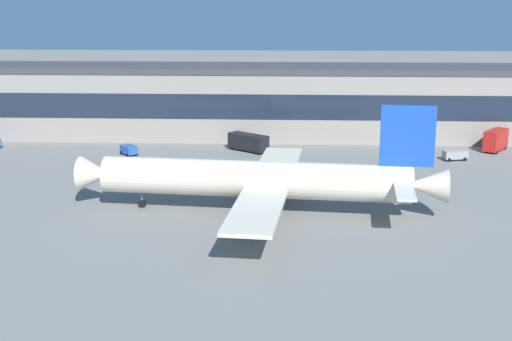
# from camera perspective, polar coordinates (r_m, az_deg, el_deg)

# --- Properties ---
(ground_plane) EXTENTS (600.00, 600.00, 0.00)m
(ground_plane) POSITION_cam_1_polar(r_m,az_deg,el_deg) (97.25, -6.50, -3.25)
(ground_plane) COLOR slate
(terminal_building) EXTENTS (175.02, 16.84, 15.23)m
(terminal_building) POSITION_cam_1_polar(r_m,az_deg,el_deg) (146.86, -3.33, 5.84)
(terminal_building) COLOR gray
(terminal_building) RESTS_ON ground_plane
(airliner) EXTENTS (51.48, 44.02, 15.51)m
(airliner) POSITION_cam_1_polar(r_m,az_deg,el_deg) (93.95, 0.43, -0.76)
(airliner) COLOR beige
(airliner) RESTS_ON ground_plane
(baggage_tug) EXTENTS (3.86, 4.03, 1.85)m
(baggage_tug) POSITION_cam_1_polar(r_m,az_deg,el_deg) (131.70, -10.59, 1.74)
(baggage_tug) COLOR #2651A5
(baggage_tug) RESTS_ON ground_plane
(fuel_truck) EXTENTS (8.34, 7.39, 3.35)m
(fuel_truck) POSITION_cam_1_polar(r_m,az_deg,el_deg) (132.84, -0.71, 2.44)
(fuel_truck) COLOR black
(fuel_truck) RESTS_ON ground_plane
(catering_truck) EXTENTS (6.26, 7.39, 4.15)m
(catering_truck) POSITION_cam_1_polar(r_m,az_deg,el_deg) (141.04, 19.47, 2.48)
(catering_truck) COLOR red
(catering_truck) RESTS_ON ground_plane
(follow_me_car) EXTENTS (4.72, 2.87, 1.85)m
(follow_me_car) POSITION_cam_1_polar(r_m,az_deg,el_deg) (130.58, 16.38, 1.29)
(follow_me_car) COLOR gray
(follow_me_car) RESTS_ON ground_plane
(traffic_cone_0) EXTENTS (0.52, 0.52, 0.66)m
(traffic_cone_0) POSITION_cam_1_polar(r_m,az_deg,el_deg) (89.69, -1.91, -4.47)
(traffic_cone_0) COLOR #F2590C
(traffic_cone_0) RESTS_ON ground_plane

